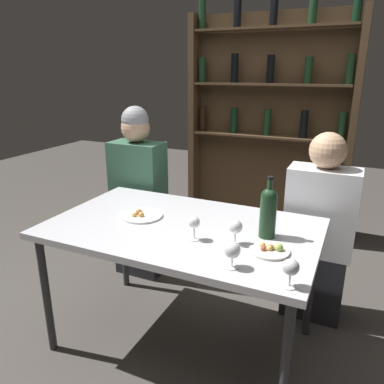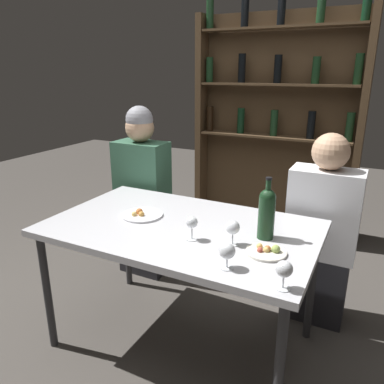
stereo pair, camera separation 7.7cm
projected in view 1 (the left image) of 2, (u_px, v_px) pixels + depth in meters
The scene contains 12 objects.
ground_plane at pixel (183, 340), 2.24m from camera, with size 10.00×10.00×0.00m, color #47423D.
dining_table at pixel (182, 235), 2.03m from camera, with size 1.43×0.87×0.75m.
wine_rack_wall at pixel (269, 117), 3.49m from camera, with size 1.54×0.21×2.15m.
wine_bottle at pixel (268, 210), 1.83m from camera, with size 0.08×0.08×0.31m.
wine_glass_0 at pixel (232, 251), 1.56m from camera, with size 0.07×0.07×0.11m.
wine_glass_1 at pixel (236, 228), 1.77m from camera, with size 0.07×0.07×0.12m.
wine_glass_2 at pixel (194, 224), 1.82m from camera, with size 0.06×0.06×0.12m.
wine_glass_3 at pixel (291, 268), 1.42m from camera, with size 0.07×0.07×0.12m.
food_plate_0 at pixel (141, 215), 2.12m from camera, with size 0.24×0.24×0.04m.
food_plate_1 at pixel (270, 250), 1.71m from camera, with size 0.19×0.19×0.04m.
seated_person_left at pixel (139, 196), 2.82m from camera, with size 0.39×0.22×1.30m.
seated_person_right at pixel (318, 234), 2.33m from camera, with size 0.41×0.22×1.21m.
Camera 1 is at (0.82, -1.66, 1.55)m, focal length 35.00 mm.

